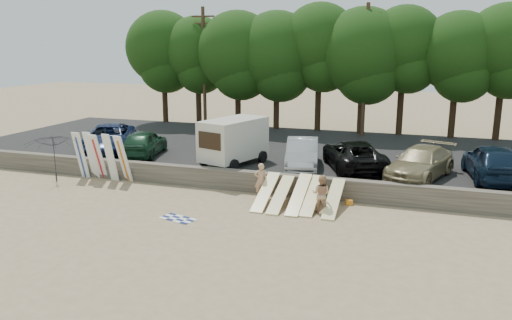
# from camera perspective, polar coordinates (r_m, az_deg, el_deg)

# --- Properties ---
(ground) EXTENTS (120.00, 120.00, 0.00)m
(ground) POSITION_cam_1_polar(r_m,az_deg,el_deg) (21.14, 1.37, -6.23)
(ground) COLOR tan
(ground) RESTS_ON ground
(seawall) EXTENTS (44.00, 0.50, 1.00)m
(seawall) POSITION_cam_1_polar(r_m,az_deg,el_deg) (23.74, 3.51, -2.81)
(seawall) COLOR #6B6356
(seawall) RESTS_ON ground
(parking_lot) EXTENTS (44.00, 14.50, 0.70)m
(parking_lot) POSITION_cam_1_polar(r_m,az_deg,el_deg) (30.87, 7.11, 0.57)
(parking_lot) COLOR #282828
(parking_lot) RESTS_ON ground
(treeline) EXTENTS (33.69, 6.61, 9.27)m
(treeline) POSITION_cam_1_polar(r_m,az_deg,el_deg) (37.16, 7.54, 12.43)
(treeline) COLOR #382616
(treeline) RESTS_ON parking_lot
(utility_poles) EXTENTS (25.80, 0.26, 9.00)m
(utility_poles) POSITION_cam_1_polar(r_m,az_deg,el_deg) (35.32, 12.39, 10.26)
(utility_poles) COLOR #473321
(utility_poles) RESTS_ON parking_lot
(box_trailer) EXTENTS (3.05, 4.23, 2.44)m
(box_trailer) POSITION_cam_1_polar(r_m,az_deg,el_deg) (26.56, -2.58, 2.39)
(box_trailer) COLOR beige
(box_trailer) RESTS_ON parking_lot
(car_0) EXTENTS (4.67, 6.27, 1.58)m
(car_0) POSITION_cam_1_polar(r_m,az_deg,el_deg) (31.31, -16.48, 2.43)
(car_0) COLOR #152249
(car_0) RESTS_ON parking_lot
(car_1) EXTENTS (2.76, 4.75, 1.52)m
(car_1) POSITION_cam_1_polar(r_m,az_deg,el_deg) (29.43, -12.67, 1.93)
(car_1) COLOR #13341F
(car_1) RESTS_ON parking_lot
(car_2) EXTENTS (2.48, 4.80, 1.51)m
(car_2) POSITION_cam_1_polar(r_m,az_deg,el_deg) (26.09, 5.31, 0.78)
(car_2) COLOR #9E9FA3
(car_2) RESTS_ON parking_lot
(car_3) EXTENTS (4.28, 5.91, 1.49)m
(car_3) POSITION_cam_1_polar(r_m,az_deg,el_deg) (26.15, 11.09, 0.60)
(car_3) COLOR black
(car_3) RESTS_ON parking_lot
(car_4) EXTENTS (3.69, 5.51, 1.48)m
(car_4) POSITION_cam_1_polar(r_m,az_deg,el_deg) (25.18, 18.28, -0.32)
(car_4) COLOR #8B7E58
(car_4) RESTS_ON parking_lot
(car_5) EXTENTS (2.65, 5.36, 1.75)m
(car_5) POSITION_cam_1_polar(r_m,az_deg,el_deg) (26.05, 25.45, -0.20)
(car_5) COLOR black
(car_5) RESTS_ON parking_lot
(surfboard_upright_0) EXTENTS (0.52, 0.67, 2.55)m
(surfboard_upright_0) POSITION_cam_1_polar(r_m,az_deg,el_deg) (27.95, -19.40, 0.53)
(surfboard_upright_0) COLOR white
(surfboard_upright_0) RESTS_ON ground
(surfboard_upright_1) EXTENTS (0.57, 0.65, 2.56)m
(surfboard_upright_1) POSITION_cam_1_polar(r_m,az_deg,el_deg) (27.73, -18.30, 0.52)
(surfboard_upright_1) COLOR white
(surfboard_upright_1) RESTS_ON ground
(surfboard_upright_2) EXTENTS (0.51, 0.86, 2.49)m
(surfboard_upright_2) POSITION_cam_1_polar(r_m,az_deg,el_deg) (27.36, -17.59, 0.34)
(surfboard_upright_2) COLOR white
(surfboard_upright_2) RESTS_ON ground
(surfboard_upright_3) EXTENTS (0.58, 0.66, 2.56)m
(surfboard_upright_3) POSITION_cam_1_polar(r_m,az_deg,el_deg) (26.83, -16.31, 0.25)
(surfboard_upright_3) COLOR white
(surfboard_upright_3) RESTS_ON ground
(surfboard_upright_4) EXTENTS (0.62, 0.87, 2.51)m
(surfboard_upright_4) POSITION_cam_1_polar(r_m,az_deg,el_deg) (26.50, -14.95, 0.13)
(surfboard_upright_4) COLOR white
(surfboard_upright_4) RESTS_ON ground
(surfboard_low_0) EXTENTS (0.56, 2.84, 1.11)m
(surfboard_low_0) POSITION_cam_1_polar(r_m,az_deg,el_deg) (22.37, 1.11, -3.64)
(surfboard_low_0) COLOR #F9E79D
(surfboard_low_0) RESTS_ON ground
(surfboard_low_1) EXTENTS (0.56, 2.87, 1.02)m
(surfboard_low_1) POSITION_cam_1_polar(r_m,az_deg,el_deg) (22.15, 2.84, -3.95)
(surfboard_low_1) COLOR #F9E79D
(surfboard_low_1) RESTS_ON ground
(surfboard_low_2) EXTENTS (0.56, 2.81, 1.18)m
(surfboard_low_2) POSITION_cam_1_polar(r_m,az_deg,el_deg) (21.95, 4.92, -3.93)
(surfboard_low_2) COLOR #F9E79D
(surfboard_low_2) RESTS_ON ground
(surfboard_low_3) EXTENTS (0.56, 2.83, 1.12)m
(surfboard_low_3) POSITION_cam_1_polar(r_m,az_deg,el_deg) (21.98, 6.47, -4.02)
(surfboard_low_3) COLOR #F9E79D
(surfboard_low_3) RESTS_ON ground
(surfboard_low_4) EXTENTS (0.56, 2.86, 1.05)m
(surfboard_low_4) POSITION_cam_1_polar(r_m,az_deg,el_deg) (21.77, 8.87, -4.36)
(surfboard_low_4) COLOR #F9E79D
(surfboard_low_4) RESTS_ON ground
(beachgoer_a) EXTENTS (0.71, 0.58, 1.66)m
(beachgoer_a) POSITION_cam_1_polar(r_m,az_deg,el_deg) (23.14, 0.56, -2.36)
(beachgoer_a) COLOR tan
(beachgoer_a) RESTS_ON ground
(beachgoer_b) EXTENTS (0.86, 0.70, 1.65)m
(beachgoer_b) POSITION_cam_1_polar(r_m,az_deg,el_deg) (21.30, 7.45, -3.86)
(beachgoer_b) COLOR tan
(beachgoer_b) RESTS_ON ground
(cooler) EXTENTS (0.39, 0.32, 0.32)m
(cooler) POSITION_cam_1_polar(r_m,az_deg,el_deg) (22.87, 8.00, -4.43)
(cooler) COLOR green
(cooler) RESTS_ON ground
(gear_bag) EXTENTS (0.36, 0.33, 0.22)m
(gear_bag) POSITION_cam_1_polar(r_m,az_deg,el_deg) (22.73, 10.60, -4.77)
(gear_bag) COLOR orange
(gear_bag) RESTS_ON ground
(beach_towel) EXTENTS (1.84, 1.84, 0.00)m
(beach_towel) POSITION_cam_1_polar(r_m,az_deg,el_deg) (20.88, -8.91, -6.63)
(beach_towel) COLOR white
(beach_towel) RESTS_ON ground
(beach_umbrella) EXTENTS (3.46, 3.49, 2.47)m
(beach_umbrella) POSITION_cam_1_polar(r_m,az_deg,el_deg) (27.83, -22.15, 0.17)
(beach_umbrella) COLOR black
(beach_umbrella) RESTS_ON ground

